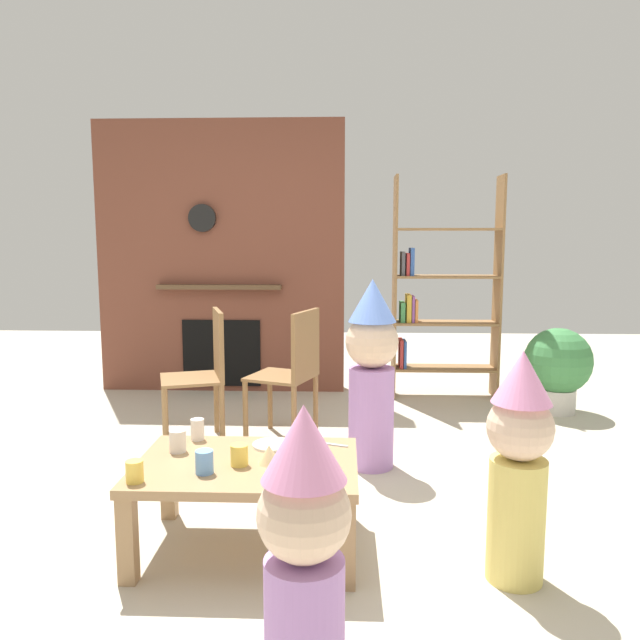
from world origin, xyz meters
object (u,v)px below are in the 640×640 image
object	(u,v)px
paper_cup_near_right	(197,429)
child_in_pink	(519,461)
dining_chair_middle	(293,367)
child_with_cone_hat	(304,562)
coffee_table	(247,475)
paper_cup_center	(239,455)
paper_cup_near_left	(178,441)
dining_chair_left	(205,368)
bookshelf	(437,296)
paper_cup_far_right	(135,471)
potted_plant_tall	(558,365)
child_by_the_chairs	(372,369)
paper_plate_front	(298,475)
paper_plate_rear	(273,445)
paper_cup_far_left	(204,462)
birthday_cake_slice	(269,454)

from	to	relation	value
paper_cup_near_right	child_in_pink	world-z (taller)	child_in_pink
dining_chair_middle	child_with_cone_hat	bearing A→B (deg)	115.77
coffee_table	paper_cup_center	distance (m)	0.12
paper_cup_near_left	dining_chair_left	distance (m)	1.34
child_in_pink	bookshelf	bearing A→B (deg)	-81.73
paper_cup_near_right	paper_cup_far_right	distance (m)	0.54
paper_cup_near_right	potted_plant_tall	bearing A→B (deg)	39.29
paper_cup_near_left	child_by_the_chairs	distance (m)	1.31
coffee_table	paper_plate_front	bearing A→B (deg)	-34.52
paper_cup_near_left	paper_plate_rear	bearing A→B (deg)	12.72
child_with_cone_hat	child_by_the_chairs	size ratio (longest dim) A/B	0.83
paper_cup_far_left	child_with_cone_hat	xyz separation A→B (m)	(0.47, -0.85, 0.04)
child_with_cone_hat	child_in_pink	world-z (taller)	child_in_pink
coffee_table	paper_cup_center	bearing A→B (deg)	-117.43
paper_cup_far_left	paper_cup_far_right	size ratio (longest dim) A/B	1.09
bookshelf	dining_chair_middle	xyz separation A→B (m)	(-1.14, -1.23, -0.37)
birthday_cake_slice	paper_cup_near_left	bearing A→B (deg)	163.41
paper_cup_center	paper_cup_near_right	bearing A→B (deg)	128.60
coffee_table	dining_chair_middle	world-z (taller)	dining_chair_middle
bookshelf	birthday_cake_slice	size ratio (longest dim) A/B	19.00
paper_cup_far_left	birthday_cake_slice	distance (m)	0.28
paper_cup_far_right	paper_cup_far_left	bearing A→B (deg)	21.90
coffee_table	birthday_cake_slice	size ratio (longest dim) A/B	9.67
paper_cup_near_right	child_by_the_chairs	world-z (taller)	child_by_the_chairs
paper_cup_far_right	potted_plant_tall	size ratio (longest dim) A/B	0.13
bookshelf	paper_cup_center	xyz separation A→B (m)	(-1.25, -2.75, -0.43)
paper_cup_far_right	paper_plate_front	distance (m)	0.66
paper_cup_far_right	child_by_the_chairs	size ratio (longest dim) A/B	0.08
bookshelf	paper_cup_near_right	xyz separation A→B (m)	(-1.51, -2.43, -0.43)
bookshelf	child_by_the_chairs	size ratio (longest dim) A/B	1.67
paper_cup_far_left	paper_plate_front	world-z (taller)	paper_cup_far_left
paper_cup_far_left	potted_plant_tall	world-z (taller)	potted_plant_tall
coffee_table	paper_cup_near_right	bearing A→B (deg)	135.78
paper_cup_center	paper_plate_front	bearing A→B (deg)	-23.57
paper_plate_front	child_in_pink	xyz separation A→B (m)	(0.88, -0.04, 0.09)
birthday_cake_slice	child_in_pink	bearing A→B (deg)	-10.15
coffee_table	child_in_pink	size ratio (longest dim) A/B	1.02
paper_plate_rear	child_in_pink	world-z (taller)	child_in_pink
dining_chair_left	dining_chair_middle	bearing A→B (deg)	165.68
paper_cup_near_left	bookshelf	bearing A→B (deg)	58.98
paper_cup_near_right	paper_plate_front	distance (m)	0.68
dining_chair_left	paper_cup_near_left	bearing A→B (deg)	79.70
bookshelf	coffee_table	distance (m)	3.02
coffee_table	paper_cup_far_left	bearing A→B (deg)	-137.34
paper_cup_far_left	paper_cup_far_right	distance (m)	0.28
child_by_the_chairs	coffee_table	bearing A→B (deg)	-0.00
coffee_table	child_in_pink	distance (m)	1.15
paper_plate_front	dining_chair_middle	size ratio (longest dim) A/B	0.24
paper_cup_far_right	child_with_cone_hat	bearing A→B (deg)	-45.64
child_in_pink	dining_chair_middle	size ratio (longest dim) A/B	1.05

